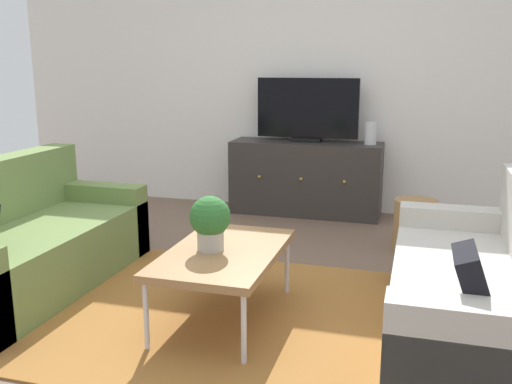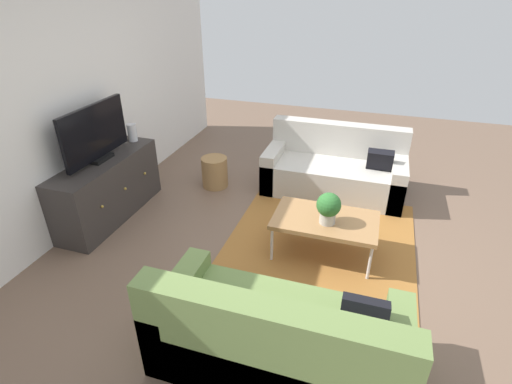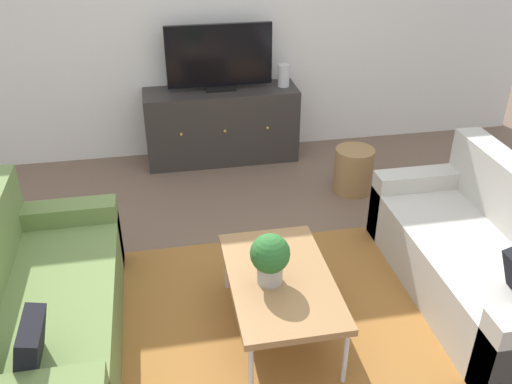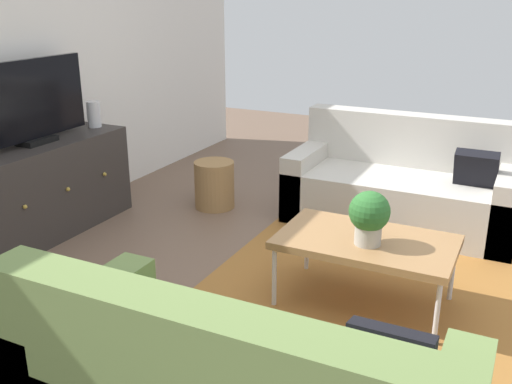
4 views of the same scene
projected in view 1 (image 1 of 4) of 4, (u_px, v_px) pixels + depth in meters
name	position (u px, v px, depth m)	size (l,w,h in m)	color
ground_plane	(233.00, 305.00, 3.48)	(10.00, 10.00, 0.00)	brown
wall_back	(314.00, 74.00, 5.56)	(6.40, 0.12, 2.70)	white
area_rug	(225.00, 314.00, 3.33)	(2.50, 1.90, 0.01)	#9E662D
couch_left_side	(20.00, 247.00, 3.71)	(0.81, 1.73, 0.83)	olive
couch_right_side	(489.00, 295.00, 2.93)	(0.81, 1.73, 0.83)	beige
coffee_table	(224.00, 255.00, 3.20)	(0.60, 1.00, 0.42)	#A37547
potted_plant	(210.00, 221.00, 3.15)	(0.23, 0.23, 0.31)	#B7B2A8
tv_console	(306.00, 178.00, 5.52)	(1.45, 0.47, 0.71)	#332D2B
flat_screen_tv	(308.00, 110.00, 5.40)	(0.98, 0.16, 0.61)	black
glass_vase	(371.00, 133.00, 5.26)	(0.11, 0.11, 0.21)	silver
wicker_basket	(415.00, 225.00, 4.47)	(0.34, 0.34, 0.40)	#9E7547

